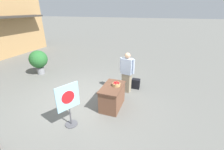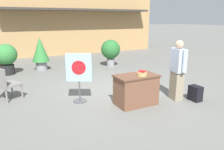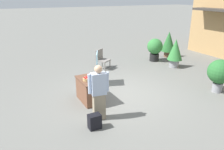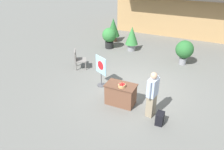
# 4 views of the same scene
# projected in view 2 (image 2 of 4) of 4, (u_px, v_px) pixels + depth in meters

# --- Properties ---
(ground_plane) EXTENTS (120.00, 120.00, 0.00)m
(ground_plane) POSITION_uv_depth(u_px,v_px,m) (116.00, 90.00, 6.90)
(ground_plane) COLOR slate
(storefront_building) EXTENTS (10.75, 5.17, 4.35)m
(storefront_building) POSITION_uv_depth(u_px,v_px,m) (68.00, 19.00, 15.22)
(storefront_building) COLOR tan
(storefront_building) RESTS_ON ground_plane
(display_table) EXTENTS (1.11, 0.65, 0.80)m
(display_table) POSITION_uv_depth(u_px,v_px,m) (136.00, 90.00, 5.71)
(display_table) COLOR brown
(display_table) RESTS_ON ground_plane
(apple_basket) EXTENTS (0.26, 0.26, 0.16)m
(apple_basket) POSITION_uv_depth(u_px,v_px,m) (142.00, 73.00, 5.53)
(apple_basket) COLOR tan
(apple_basket) RESTS_ON display_table
(person_visitor) EXTENTS (0.32, 0.60, 1.66)m
(person_visitor) POSITION_uv_depth(u_px,v_px,m) (178.00, 70.00, 5.96)
(person_visitor) COLOR gray
(person_visitor) RESTS_ON ground_plane
(backpack) EXTENTS (0.24, 0.34, 0.42)m
(backpack) POSITION_uv_depth(u_px,v_px,m) (195.00, 93.00, 6.02)
(backpack) COLOR black
(backpack) RESTS_ON ground_plane
(poster_board) EXTENTS (0.62, 0.36, 1.33)m
(poster_board) POSITION_uv_depth(u_px,v_px,m) (79.00, 75.00, 5.80)
(poster_board) COLOR #4C4C51
(poster_board) RESTS_ON ground_plane
(patio_chair) EXTENTS (0.75, 0.75, 0.94)m
(patio_chair) POSITION_uv_depth(u_px,v_px,m) (5.00, 82.00, 5.96)
(patio_chair) COLOR gray
(patio_chair) RESTS_ON ground_plane
(potted_plant_near_left) EXTENTS (0.90, 0.90, 1.25)m
(potted_plant_near_left) POSITION_uv_depth(u_px,v_px,m) (111.00, 50.00, 10.21)
(potted_plant_near_left) COLOR gray
(potted_plant_near_left) RESTS_ON ground_plane
(potted_plant_near_right) EXTENTS (0.74, 0.74, 1.43)m
(potted_plant_near_right) POSITION_uv_depth(u_px,v_px,m) (40.00, 52.00, 9.44)
(potted_plant_near_right) COLOR gray
(potted_plant_near_right) RESTS_ON ground_plane
(potted_plant_far_right) EXTENTS (0.84, 0.84, 1.24)m
(potted_plant_far_right) POSITION_uv_depth(u_px,v_px,m) (6.00, 57.00, 8.69)
(potted_plant_far_right) COLOR black
(potted_plant_far_right) RESTS_ON ground_plane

